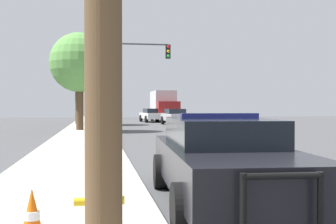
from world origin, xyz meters
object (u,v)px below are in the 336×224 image
at_px(fire_hydrant, 99,198).
at_px(car_background_oncoming, 175,116).
at_px(box_truck, 164,105).
at_px(traffic_cone, 32,218).
at_px(tree_sidewalk_far, 77,63).
at_px(traffic_light, 130,67).
at_px(police_car, 222,159).
at_px(tree_sidewalk_mid, 80,63).
at_px(car_background_distant, 152,115).

relative_size(fire_hydrant, car_background_oncoming, 0.17).
relative_size(box_truck, traffic_cone, 10.50).
height_order(box_truck, traffic_cone, box_truck).
bearing_deg(tree_sidewalk_far, traffic_light, -68.49).
relative_size(traffic_light, car_background_oncoming, 1.21).
bearing_deg(police_car, tree_sidewalk_mid, -77.77).
bearing_deg(fire_hydrant, traffic_light, 84.58).
xyz_separation_m(tree_sidewalk_mid, tree_sidewalk_far, (-0.54, 9.27, 0.95)).
bearing_deg(traffic_cone, car_background_distant, 80.64).
xyz_separation_m(fire_hydrant, traffic_cone, (-0.70, -0.44, -0.10)).
distance_m(car_background_oncoming, tree_sidewalk_mid, 12.07).
bearing_deg(tree_sidewalk_far, tree_sidewalk_mid, -86.65).
distance_m(traffic_light, car_background_oncoming, 10.35).
relative_size(car_background_oncoming, traffic_cone, 7.25).
distance_m(fire_hydrant, car_background_distant, 37.61).
distance_m(police_car, fire_hydrant, 2.62).
height_order(police_car, traffic_light, traffic_light).
bearing_deg(traffic_light, car_background_oncoming, 62.23).
bearing_deg(traffic_light, car_background_distant, 77.42).
height_order(police_car, box_truck, box_truck).
bearing_deg(fire_hydrant, tree_sidewalk_mid, 92.80).
relative_size(box_truck, tree_sidewalk_mid, 1.10).
bearing_deg(tree_sidewalk_mid, box_truck, 64.95).
bearing_deg(tree_sidewalk_far, box_truck, 43.14).
bearing_deg(car_background_distant, traffic_cone, -104.20).
height_order(fire_hydrant, box_truck, box_truck).
distance_m(car_background_distant, tree_sidewalk_far, 10.35).
xyz_separation_m(police_car, traffic_light, (0.06, 20.20, 3.35)).
relative_size(tree_sidewalk_mid, tree_sidewalk_far, 0.84).
bearing_deg(fire_hydrant, box_truck, 79.83).
distance_m(traffic_light, tree_sidewalk_mid, 3.16).
bearing_deg(car_background_distant, police_car, -100.44).
relative_size(box_truck, tree_sidewalk_far, 0.93).
height_order(police_car, traffic_cone, police_car).
bearing_deg(tree_sidewalk_far, traffic_cone, -88.35).
xyz_separation_m(police_car, car_background_distant, (3.49, 35.54, -0.03)).
relative_size(fire_hydrant, car_background_distant, 0.17).
bearing_deg(police_car, traffic_cone, 41.22).
xyz_separation_m(car_background_oncoming, traffic_cone, (-7.34, -30.95, -0.30)).
xyz_separation_m(box_truck, tree_sidewalk_far, (-8.68, -8.13, 3.58)).
height_order(fire_hydrant, tree_sidewalk_mid, tree_sidewalk_mid).
relative_size(traffic_light, car_background_distant, 1.22).
bearing_deg(traffic_cone, police_car, 37.65).
bearing_deg(fire_hydrant, police_car, 39.44).
bearing_deg(tree_sidewalk_far, police_car, -83.00).
bearing_deg(box_truck, car_background_distant, 54.03).
bearing_deg(traffic_cone, tree_sidewalk_far, 91.65).
xyz_separation_m(police_car, car_background_oncoming, (4.62, 28.86, -0.02)).
relative_size(car_background_oncoming, box_truck, 0.69).
height_order(fire_hydrant, traffic_light, traffic_light).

